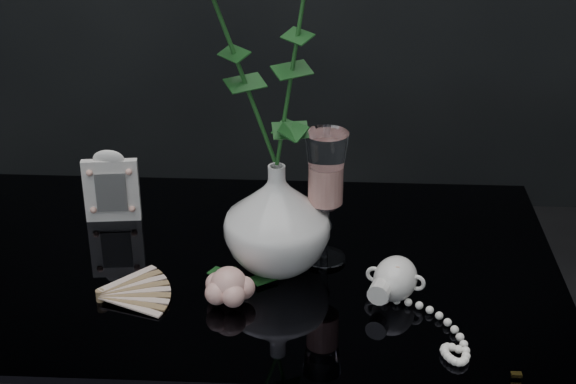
# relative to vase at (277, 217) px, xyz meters

# --- Properties ---
(vase) EXTENTS (0.17, 0.17, 0.17)m
(vase) POSITION_rel_vase_xyz_m (0.00, 0.00, 0.00)
(vase) COLOR white
(vase) RESTS_ON table
(wine_glass) EXTENTS (0.08, 0.08, 0.21)m
(wine_glass) POSITION_rel_vase_xyz_m (0.07, 0.02, 0.02)
(wine_glass) COLOR white
(wine_glass) RESTS_ON table
(picture_frame) EXTENTS (0.10, 0.08, 0.13)m
(picture_frame) POSITION_rel_vase_xyz_m (-0.28, 0.13, -0.02)
(picture_frame) COLOR white
(picture_frame) RESTS_ON table
(paper_fan) EXTENTS (0.21, 0.17, 0.02)m
(paper_fan) POSITION_rel_vase_xyz_m (-0.24, -0.11, -0.07)
(paper_fan) COLOR beige
(paper_fan) RESTS_ON table
(loose_rose) EXTENTS (0.14, 0.17, 0.05)m
(loose_rose) POSITION_rel_vase_xyz_m (-0.06, -0.10, -0.06)
(loose_rose) COLOR #FCAFA3
(loose_rose) RESTS_ON table
(pearl_jar) EXTENTS (0.27, 0.28, 0.06)m
(pearl_jar) POSITION_rel_vase_xyz_m (0.17, -0.08, -0.05)
(pearl_jar) COLOR white
(pearl_jar) RESTS_ON table
(roses) EXTENTS (0.22, 0.12, 0.39)m
(roses) POSITION_rel_vase_xyz_m (-0.02, -0.00, 0.27)
(roses) COLOR beige
(roses) RESTS_ON vase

